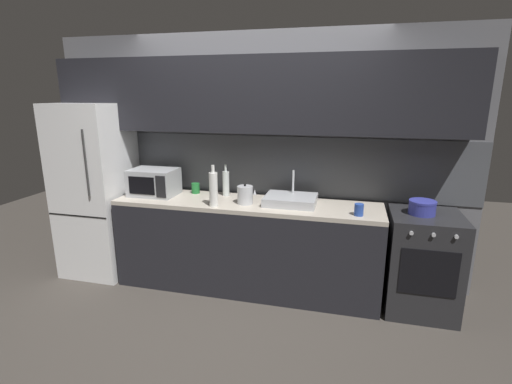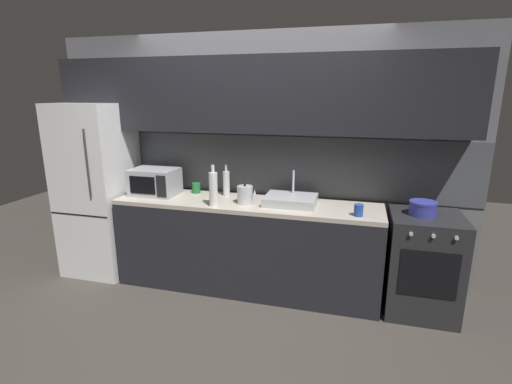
# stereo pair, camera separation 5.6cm
# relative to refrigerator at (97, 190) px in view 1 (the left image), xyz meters

# --- Properties ---
(ground_plane) EXTENTS (10.00, 10.00, 0.00)m
(ground_plane) POSITION_rel_refrigerator_xyz_m (1.67, -0.90, -0.91)
(ground_plane) COLOR #3D3833
(back_wall) EXTENTS (4.31, 0.44, 2.50)m
(back_wall) POSITION_rel_refrigerator_xyz_m (1.67, 0.30, 0.64)
(back_wall) COLOR slate
(back_wall) RESTS_ON ground
(counter_run) EXTENTS (2.57, 0.60, 0.90)m
(counter_run) POSITION_rel_refrigerator_xyz_m (1.67, 0.00, -0.46)
(counter_run) COLOR black
(counter_run) RESTS_ON ground
(refrigerator) EXTENTS (0.68, 0.69, 1.82)m
(refrigerator) POSITION_rel_refrigerator_xyz_m (0.00, 0.00, 0.00)
(refrigerator) COLOR white
(refrigerator) RESTS_ON ground
(oven_range) EXTENTS (0.60, 0.62, 0.90)m
(oven_range) POSITION_rel_refrigerator_xyz_m (3.29, -0.00, -0.46)
(oven_range) COLOR #232326
(oven_range) RESTS_ON ground
(microwave) EXTENTS (0.46, 0.35, 0.27)m
(microwave) POSITION_rel_refrigerator_xyz_m (0.68, 0.02, 0.12)
(microwave) COLOR #A8AAAF
(microwave) RESTS_ON counter_run
(sink_basin) EXTENTS (0.48, 0.38, 0.30)m
(sink_basin) POSITION_rel_refrigerator_xyz_m (2.09, 0.03, 0.03)
(sink_basin) COLOR #ADAFB5
(sink_basin) RESTS_ON counter_run
(kettle) EXTENTS (0.18, 0.15, 0.19)m
(kettle) POSITION_rel_refrigerator_xyz_m (1.67, -0.06, 0.08)
(kettle) COLOR #B7BABF
(kettle) RESTS_ON counter_run
(wine_bottle_clear) EXTENTS (0.07, 0.07, 0.32)m
(wine_bottle_clear) POSITION_rel_refrigerator_xyz_m (1.40, 0.17, 0.12)
(wine_bottle_clear) COLOR silver
(wine_bottle_clear) RESTS_ON counter_run
(wine_bottle_white) EXTENTS (0.08, 0.08, 0.39)m
(wine_bottle_white) POSITION_rel_refrigerator_xyz_m (1.41, -0.22, 0.15)
(wine_bottle_white) COLOR silver
(wine_bottle_white) RESTS_ON counter_run
(mug_blue) EXTENTS (0.08, 0.08, 0.10)m
(mug_blue) POSITION_rel_refrigerator_xyz_m (2.71, -0.17, 0.04)
(mug_blue) COLOR #234299
(mug_blue) RESTS_ON counter_run
(mug_green) EXTENTS (0.08, 0.08, 0.11)m
(mug_green) POSITION_rel_refrigerator_xyz_m (1.06, 0.18, 0.04)
(mug_green) COLOR #1E6B2D
(mug_green) RESTS_ON counter_run
(cooking_pot) EXTENTS (0.23, 0.23, 0.12)m
(cooking_pot) POSITION_rel_refrigerator_xyz_m (3.24, 0.00, 0.05)
(cooking_pot) COLOR #333899
(cooking_pot) RESTS_ON oven_range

